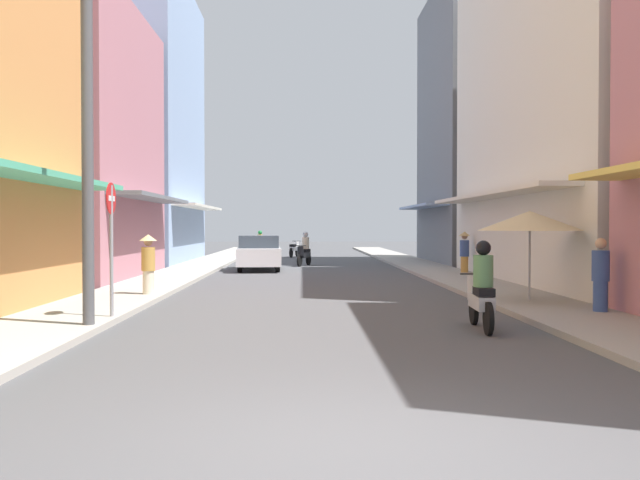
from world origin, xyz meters
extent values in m
plane|color=#4C4C4F|center=(0.00, 20.98, 0.00)|extent=(109.92, 109.92, 0.00)
cube|color=#ADA89E|center=(-4.92, 20.98, 0.06)|extent=(2.18, 57.96, 0.12)
cube|color=#9E9991|center=(4.92, 20.98, 0.06)|extent=(2.18, 57.96, 0.12)
cube|color=#B7727F|center=(-9.01, 17.78, 4.65)|extent=(6.00, 8.78, 9.29)
cube|color=slate|center=(-5.51, 17.78, 2.80)|extent=(1.10, 7.90, 0.12)
cube|color=#8CA5CC|center=(-9.01, 28.28, 6.88)|extent=(6.00, 10.55, 13.76)
cube|color=silver|center=(-5.51, 28.28, 2.80)|extent=(1.10, 9.49, 0.12)
cube|color=silver|center=(9.01, 15.47, 5.57)|extent=(6.00, 13.19, 11.13)
cube|color=silver|center=(5.51, 15.47, 2.80)|extent=(1.10, 11.87, 0.12)
cube|color=slate|center=(9.01, 27.29, 6.66)|extent=(6.00, 8.79, 13.32)
cube|color=#8CA5CC|center=(5.51, 27.29, 2.80)|extent=(1.10, 7.91, 0.12)
cylinder|color=black|center=(-0.67, 35.15, 0.28)|extent=(0.23, 0.56, 0.56)
cylinder|color=black|center=(-1.02, 33.94, 0.28)|extent=(0.23, 0.56, 0.56)
cube|color=silver|center=(-0.86, 34.50, 0.50)|extent=(0.54, 1.04, 0.24)
cube|color=black|center=(-0.91, 34.30, 0.70)|extent=(0.42, 0.62, 0.14)
cylinder|color=silver|center=(-0.71, 35.03, 0.70)|extent=(0.28, 0.28, 0.45)
cylinder|color=black|center=(-0.71, 35.03, 0.95)|extent=(0.54, 0.18, 0.03)
cylinder|color=black|center=(-0.49, 25.02, 0.28)|extent=(0.26, 0.55, 0.56)
cylinder|color=black|center=(-0.07, 26.20, 0.28)|extent=(0.26, 0.55, 0.56)
cube|color=black|center=(-0.27, 25.66, 0.50)|extent=(0.60, 1.04, 0.24)
cube|color=black|center=(-0.20, 25.85, 0.70)|extent=(0.45, 0.62, 0.14)
cylinder|color=black|center=(-0.45, 25.14, 0.70)|extent=(0.28, 0.28, 0.45)
cylinder|color=black|center=(-0.45, 25.14, 0.95)|extent=(0.53, 0.21, 0.03)
cylinder|color=beige|center=(-0.22, 25.80, 1.05)|extent=(0.34, 0.34, 0.55)
sphere|color=#B2B2B7|center=(-0.22, 25.80, 1.45)|extent=(0.26, 0.26, 0.26)
cylinder|color=black|center=(-2.82, 35.66, 0.28)|extent=(0.20, 0.56, 0.56)
cylinder|color=black|center=(-3.09, 36.88, 0.28)|extent=(0.20, 0.56, 0.56)
cube|color=red|center=(-2.96, 36.32, 0.50)|extent=(0.48, 1.04, 0.24)
cube|color=black|center=(-3.01, 36.52, 0.70)|extent=(0.39, 0.61, 0.14)
cylinder|color=red|center=(-2.85, 35.78, 0.70)|extent=(0.28, 0.28, 0.45)
cylinder|color=black|center=(-2.85, 35.78, 0.95)|extent=(0.54, 0.15, 0.03)
cylinder|color=#BF8C3F|center=(-3.00, 36.47, 1.05)|extent=(0.34, 0.34, 0.55)
sphere|color=#197233|center=(-3.00, 36.47, 1.45)|extent=(0.26, 0.26, 0.26)
cylinder|color=black|center=(2.80, 6.87, 0.28)|extent=(0.11, 0.56, 0.56)
cylinder|color=black|center=(2.73, 5.62, 0.28)|extent=(0.11, 0.56, 0.56)
cube|color=#B2B2B7|center=(2.76, 6.19, 0.50)|extent=(0.34, 1.01, 0.24)
cube|color=black|center=(2.75, 5.99, 0.70)|extent=(0.31, 0.58, 0.14)
cylinder|color=#B2B2B7|center=(2.80, 6.74, 0.70)|extent=(0.28, 0.28, 0.45)
cylinder|color=black|center=(2.80, 6.74, 0.95)|extent=(0.55, 0.06, 0.03)
cylinder|color=#598C59|center=(2.75, 6.04, 1.05)|extent=(0.34, 0.34, 0.55)
sphere|color=black|center=(2.75, 6.04, 1.45)|extent=(0.26, 0.26, 0.26)
cube|color=silver|center=(-2.18, 22.51, 0.60)|extent=(2.00, 4.20, 0.70)
cube|color=#333D47|center=(-2.17, 22.36, 1.15)|extent=(1.72, 2.19, 0.60)
cylinder|color=black|center=(-3.00, 23.72, 0.32)|extent=(0.22, 0.65, 0.64)
cylinder|color=black|center=(-1.50, 23.81, 0.32)|extent=(0.22, 0.65, 0.64)
cylinder|color=black|center=(-2.85, 21.22, 0.32)|extent=(0.22, 0.65, 0.64)
cylinder|color=black|center=(-1.35, 21.31, 0.32)|extent=(0.22, 0.65, 0.64)
cylinder|color=beige|center=(-4.25, 11.51, 0.35)|extent=(0.28, 0.28, 0.71)
cylinder|color=#BF8C3F|center=(-4.25, 11.51, 1.00)|extent=(0.34, 0.34, 0.60)
sphere|color=tan|center=(-4.25, 11.51, 1.44)|extent=(0.22, 0.22, 0.22)
cone|color=#D1B77A|center=(-4.25, 11.51, 1.54)|extent=(0.44, 0.44, 0.16)
cylinder|color=#BF8C3F|center=(5.65, 19.23, 0.36)|extent=(0.28, 0.28, 0.71)
cylinder|color=#334C8C|center=(5.65, 19.23, 1.01)|extent=(0.34, 0.34, 0.60)
sphere|color=#9E7256|center=(5.65, 19.23, 1.46)|extent=(0.22, 0.22, 0.22)
cone|color=#D1B77A|center=(5.65, 19.23, 1.56)|extent=(0.44, 0.44, 0.16)
cylinder|color=#334C8C|center=(5.60, 7.79, 0.36)|extent=(0.28, 0.28, 0.73)
cylinder|color=#334C8C|center=(5.60, 7.79, 1.03)|extent=(0.34, 0.34, 0.61)
sphere|color=tan|center=(5.60, 7.79, 1.48)|extent=(0.22, 0.22, 0.22)
cylinder|color=#99999E|center=(4.84, 9.79, 1.00)|extent=(0.05, 0.05, 2.00)
cone|color=beige|center=(4.84, 9.79, 1.95)|extent=(2.35, 2.35, 0.45)
cylinder|color=#4C4C4F|center=(-4.08, 6.24, 3.31)|extent=(0.20, 0.20, 6.62)
cylinder|color=gray|center=(-3.98, 7.30, 1.30)|extent=(0.07, 0.07, 2.60)
cylinder|color=red|center=(-3.98, 7.30, 2.35)|extent=(0.02, 0.60, 0.60)
cube|color=white|center=(-3.98, 7.30, 2.35)|extent=(0.03, 0.40, 0.10)
camera|label=1|loc=(-0.38, -5.46, 1.82)|focal=37.69mm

